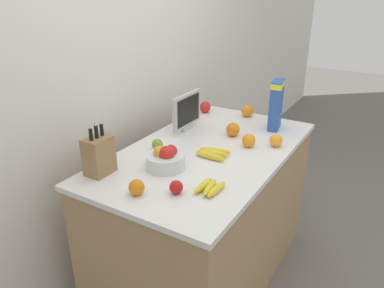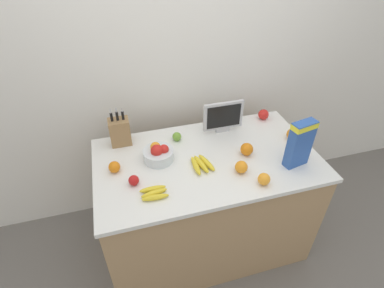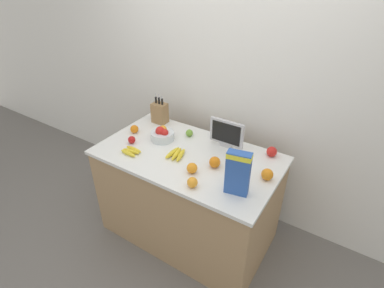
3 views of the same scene
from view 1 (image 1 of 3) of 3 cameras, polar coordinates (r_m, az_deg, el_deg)
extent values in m
plane|color=slate|center=(2.69, 2.04, -18.60)|extent=(14.00, 14.00, 0.00)
cube|color=silver|center=(2.42, -11.15, 11.09)|extent=(9.00, 0.06, 2.60)
cube|color=tan|center=(2.42, 2.19, -10.93)|extent=(1.47, 0.83, 0.87)
cube|color=white|center=(2.20, 2.37, -1.21)|extent=(1.50, 0.86, 0.03)
cube|color=#937047|center=(1.94, -14.00, -1.74)|extent=(0.14, 0.11, 0.20)
cylinder|color=black|center=(1.87, -15.17, 1.39)|extent=(0.02, 0.02, 0.06)
cube|color=silver|center=(1.85, -15.33, 2.78)|extent=(0.01, 0.00, 0.04)
cylinder|color=black|center=(1.89, -14.38, 1.80)|extent=(0.02, 0.02, 0.06)
cube|color=silver|center=(1.88, -14.53, 3.19)|extent=(0.01, 0.00, 0.03)
cylinder|color=black|center=(1.92, -13.60, 2.12)|extent=(0.02, 0.02, 0.06)
cube|color=silver|center=(1.90, -13.72, 3.34)|extent=(0.01, 0.00, 0.03)
cube|color=#B7B7BC|center=(2.48, -0.78, 2.51)|extent=(0.11, 0.03, 0.03)
cube|color=#B7B7BC|center=(2.44, -0.80, 5.22)|extent=(0.30, 0.02, 0.22)
cube|color=black|center=(2.43, -0.52, 5.17)|extent=(0.26, 0.00, 0.18)
cube|color=#2D56A8|center=(2.52, 12.67, 5.82)|extent=(0.17, 0.10, 0.32)
cube|color=yellow|center=(2.48, 12.95, 8.83)|extent=(0.17, 0.10, 0.04)
cylinder|color=silver|center=(1.97, -4.04, -2.64)|extent=(0.20, 0.20, 0.08)
sphere|color=red|center=(1.97, -3.19, -1.02)|extent=(0.06, 0.06, 0.06)
sphere|color=orange|center=(1.95, -4.92, -1.27)|extent=(0.07, 0.07, 0.07)
sphere|color=red|center=(1.93, -3.88, -1.47)|extent=(0.08, 0.08, 0.08)
ellipsoid|color=yellow|center=(2.07, 2.78, -1.82)|extent=(0.04, 0.18, 0.04)
ellipsoid|color=yellow|center=(2.10, 3.16, -1.41)|extent=(0.07, 0.19, 0.04)
ellipsoid|color=yellow|center=(2.14, 3.53, -1.01)|extent=(0.08, 0.19, 0.04)
ellipsoid|color=yellow|center=(1.75, 3.75, -6.91)|extent=(0.16, 0.04, 0.03)
ellipsoid|color=yellow|center=(1.77, 2.71, -6.64)|extent=(0.16, 0.06, 0.03)
ellipsoid|color=yellow|center=(1.78, 1.70, -6.37)|extent=(0.16, 0.03, 0.03)
sphere|color=red|center=(1.74, -2.42, -6.59)|extent=(0.06, 0.06, 0.06)
sphere|color=#6B9E33|center=(2.19, -5.32, -0.03)|extent=(0.07, 0.07, 0.07)
sphere|color=red|center=(2.81, 2.01, 5.65)|extent=(0.08, 0.08, 0.08)
sphere|color=orange|center=(1.74, -8.44, -6.55)|extent=(0.07, 0.07, 0.07)
sphere|color=orange|center=(2.24, 8.65, 0.54)|extent=(0.08, 0.08, 0.08)
sphere|color=orange|center=(2.38, 6.24, 2.22)|extent=(0.09, 0.09, 0.09)
sphere|color=orange|center=(2.27, 12.68, 0.54)|extent=(0.08, 0.08, 0.08)
sphere|color=orange|center=(2.75, 8.44, 5.03)|extent=(0.09, 0.09, 0.09)
camera|label=2|loc=(1.39, 62.17, 29.17)|focal=28.00mm
camera|label=3|loc=(3.01, 51.00, 24.63)|focal=28.00mm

